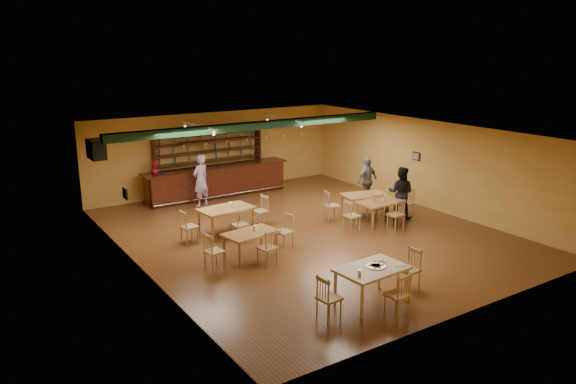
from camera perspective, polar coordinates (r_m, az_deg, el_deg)
floor at (r=16.37m, az=1.86°, el=-4.23°), size 12.00×12.00×0.00m
ceiling_beam at (r=18.01m, az=-3.20°, el=6.91°), size 10.00×0.30×0.25m
track_rail_left at (r=17.72m, az=-9.27°, el=6.85°), size 0.05×2.50×0.05m
track_rail_right at (r=19.23m, az=-0.46°, el=7.65°), size 0.05×2.50×0.05m
ac_unit at (r=17.61m, az=-19.23°, el=4.22°), size 0.34×0.70×0.48m
picture_left at (r=14.68m, az=-16.55°, el=-0.16°), size 0.04×0.34×0.28m
picture_right at (r=19.46m, az=13.16°, el=3.64°), size 0.04×0.34×0.28m
bar_counter at (r=20.31m, az=-7.37°, el=1.09°), size 5.54×0.85×1.13m
back_bar_hutch at (r=20.74m, az=-8.18°, el=2.98°), size 4.28×0.40×2.28m
poinsettia at (r=19.27m, az=-13.66°, el=2.49°), size 0.34×0.34×0.47m
dining_table_a at (r=16.28m, az=-6.41°, el=-2.97°), size 1.64×1.08×0.78m
dining_table_b at (r=18.05m, az=7.96°, el=-1.34°), size 1.60×1.17×0.72m
dining_table_c at (r=14.40m, az=-3.87°, el=-5.49°), size 1.50×1.03×0.69m
dining_table_d at (r=17.34m, az=9.50°, el=-2.09°), size 1.45×0.91×0.71m
near_table at (r=12.05m, az=8.65°, el=-9.54°), size 1.56×1.07×0.80m
pizza_tray at (r=11.95m, az=9.11°, el=-7.62°), size 0.46×0.46×0.01m
parmesan_shaker at (r=11.46m, az=7.44°, el=-8.31°), size 0.08×0.08×0.11m
napkin_stack at (r=12.27m, az=9.38°, el=-7.00°), size 0.24×0.21×0.03m
pizza_server at (r=12.09m, az=9.51°, el=-7.33°), size 0.32×0.10×0.00m
side_plate at (r=12.12m, az=11.51°, el=-7.42°), size 0.23×0.23×0.01m
patron_bar at (r=19.09m, az=-9.04°, el=1.20°), size 0.77×0.65×1.81m
patron_right_a at (r=17.89m, az=11.63°, el=-0.06°), size 0.99×1.03×1.68m
patron_right_b at (r=19.43m, az=8.21°, el=1.20°), size 1.00×0.53×1.63m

